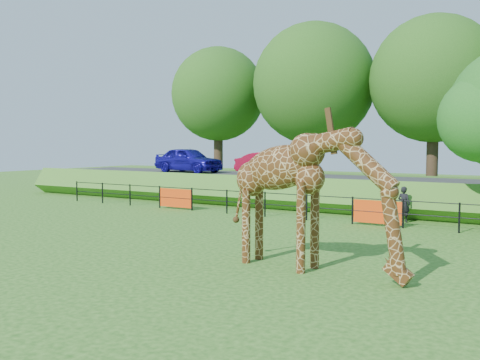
{
  "coord_description": "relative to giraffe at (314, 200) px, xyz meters",
  "views": [
    {
      "loc": [
        9.38,
        -12.32,
        3.24
      ],
      "look_at": [
        -0.02,
        2.76,
        2.0
      ],
      "focal_mm": 40.0,
      "sensor_mm": 36.0,
      "label": 1
    }
  ],
  "objects": [
    {
      "name": "ground",
      "position": [
        -3.92,
        0.08,
        -1.82
      ],
      "size": [
        90.0,
        90.0,
        0.0
      ],
      "primitive_type": "plane",
      "color": "#235916",
      "rests_on": "ground"
    },
    {
      "name": "giraffe",
      "position": [
        0.0,
        0.0,
        0.0
      ],
      "size": [
        5.16,
        1.55,
        3.63
      ],
      "primitive_type": null,
      "rotation": [
        0.0,
        0.0,
        -0.12
      ],
      "color": "#4E2A10",
      "rests_on": "ground"
    },
    {
      "name": "perimeter_fence",
      "position": [
        -3.92,
        8.08,
        -1.27
      ],
      "size": [
        28.07,
        0.1,
        1.1
      ],
      "primitive_type": null,
      "color": "black",
      "rests_on": "ground"
    },
    {
      "name": "embankment",
      "position": [
        -3.92,
        15.58,
        -1.17
      ],
      "size": [
        40.0,
        9.0,
        1.3
      ],
      "primitive_type": "cube",
      "color": "#235916",
      "rests_on": "ground"
    },
    {
      "name": "road",
      "position": [
        -3.92,
        14.08,
        -0.46
      ],
      "size": [
        40.0,
        5.0,
        0.12
      ],
      "primitive_type": "cube",
      "color": "#323234",
      "rests_on": "embankment"
    },
    {
      "name": "car_blue",
      "position": [
        -14.69,
        14.04,
        0.38
      ],
      "size": [
        4.66,
        2.2,
        1.54
      ],
      "primitive_type": "imported",
      "rotation": [
        0.0,
        0.0,
        1.48
      ],
      "color": "#2016B4",
      "rests_on": "road"
    },
    {
      "name": "car_red",
      "position": [
        -9.3,
        14.59,
        0.24
      ],
      "size": [
        3.99,
        1.84,
        1.27
      ],
      "primitive_type": "imported",
      "rotation": [
        0.0,
        0.0,
        1.7
      ],
      "color": "#B50C2C",
      "rests_on": "road"
    },
    {
      "name": "visitor",
      "position": [
        -0.32,
        9.67,
        -1.08
      ],
      "size": [
        0.61,
        0.48,
        1.47
      ],
      "primitive_type": "imported",
      "rotation": [
        0.0,
        0.0,
        2.88
      ],
      "color": "black",
      "rests_on": "ground"
    },
    {
      "name": "bg_tree_line",
      "position": [
        -2.03,
        22.08,
        5.38
      ],
      "size": [
        37.3,
        8.8,
        11.82
      ],
      "color": "#352517",
      "rests_on": "ground"
    }
  ]
}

